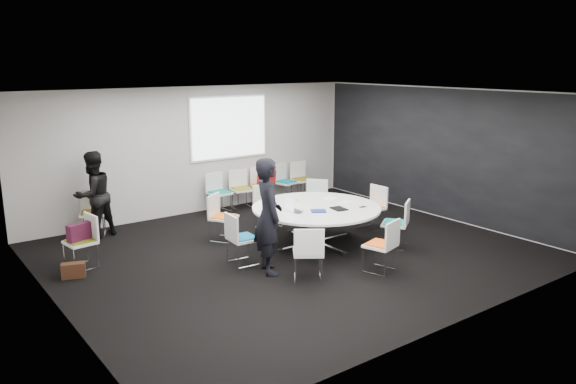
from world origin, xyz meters
TOP-DOWN VIEW (x-y plane):
  - room_shell at (0.09, 0.00)m, footprint 8.08×7.08m
  - conference_table at (0.60, 0.08)m, footprint 2.35×2.35m
  - projection_screen at (0.80, 3.46)m, footprint 1.90×0.03m
  - chair_ring_a at (2.13, 0.17)m, footprint 0.46×0.47m
  - chair_ring_b at (1.56, 1.28)m, footprint 0.64×0.64m
  - chair_ring_c at (0.51, 1.50)m, footprint 0.54×0.53m
  - chair_ring_d at (-0.64, 1.34)m, footprint 0.63×0.63m
  - chair_ring_e at (-1.03, 0.02)m, footprint 0.48×0.49m
  - chair_ring_f at (-0.58, -1.18)m, footprint 0.63×0.63m
  - chair_ring_g at (0.58, -1.61)m, footprint 0.57×0.56m
  - chair_ring_h at (1.68, -0.90)m, footprint 0.63×0.63m
  - chair_back_a at (0.31, 3.15)m, footprint 0.51×0.50m
  - chair_back_b at (0.91, 3.16)m, footprint 0.51×0.50m
  - chair_back_c at (1.47, 3.16)m, footprint 0.59×0.58m
  - chair_back_d at (2.18, 3.17)m, footprint 0.54×0.53m
  - chair_back_e at (2.69, 3.17)m, footprint 0.48×0.46m
  - chair_spare_left at (-3.25, 1.44)m, footprint 0.50×0.52m
  - chair_person_back at (-2.53, 3.12)m, footprint 0.59×0.59m
  - person_main at (-0.89, -0.54)m, footprint 0.64×0.79m
  - person_back at (-2.53, 2.95)m, footprint 0.99×0.88m
  - laptop at (0.13, 0.02)m, footprint 0.24×0.35m
  - laptop_lid at (-0.00, 0.08)m, footprint 0.07×0.30m
  - notebook_black at (0.81, -0.31)m, footprint 0.26×0.33m
  - tablet_folio at (0.41, -0.22)m, footprint 0.33×0.31m
  - papers_right at (1.21, 0.41)m, footprint 0.36×0.31m
  - papers_front at (1.27, -0.01)m, footprint 0.35×0.30m
  - cup at (0.51, 0.52)m, footprint 0.08×0.08m
  - phone at (1.27, -0.46)m, footprint 0.15×0.09m
  - maroon_bag at (-3.26, 1.44)m, footprint 0.42×0.26m
  - brown_bag at (-3.50, 1.08)m, footprint 0.39×0.27m
  - red_jacket at (1.46, 2.94)m, footprint 0.46×0.23m

SIDE VIEW (x-z plane):
  - brown_bag at x=-3.50m, z-range 0.00..0.24m
  - chair_ring_a at x=2.13m, z-range -0.16..0.72m
  - chair_ring_b at x=1.56m, z-range -0.16..0.72m
  - chair_ring_c at x=0.51m, z-range -0.16..0.72m
  - chair_ring_d at x=-0.64m, z-range -0.16..0.72m
  - chair_ring_e at x=-1.03m, z-range -0.16..0.72m
  - chair_ring_f at x=-0.58m, z-range -0.16..0.72m
  - chair_ring_g at x=0.58m, z-range -0.16..0.72m
  - chair_ring_h at x=1.68m, z-range -0.16..0.72m
  - chair_back_a at x=0.31m, z-range -0.16..0.72m
  - chair_back_b at x=0.91m, z-range -0.16..0.72m
  - chair_back_c at x=1.47m, z-range -0.16..0.72m
  - chair_back_d at x=2.18m, z-range -0.16..0.72m
  - chair_back_e at x=2.69m, z-range -0.16..0.72m
  - chair_spare_left at x=-3.25m, z-range -0.16..0.72m
  - chair_person_back at x=-2.53m, z-range -0.16..0.72m
  - conference_table at x=0.60m, z-range 0.19..0.92m
  - maroon_bag at x=-3.26m, z-range 0.48..0.76m
  - red_jacket at x=1.46m, z-range 0.52..0.88m
  - papers_right at x=1.21m, z-range 0.73..0.73m
  - papers_front at x=1.27m, z-range 0.73..0.73m
  - phone at x=1.27m, z-range 0.73..0.74m
  - notebook_black at x=0.81m, z-range 0.73..0.75m
  - tablet_folio at x=0.41m, z-range 0.73..0.76m
  - laptop at x=0.13m, z-range 0.73..0.76m
  - cup at x=0.51m, z-range 0.73..0.82m
  - person_back at x=-2.53m, z-range 0.00..1.68m
  - laptop_lid at x=0.00m, z-range 0.75..0.97m
  - person_main at x=-0.89m, z-range 0.00..1.87m
  - room_shell at x=0.09m, z-range -0.04..2.84m
  - projection_screen at x=0.80m, z-range 1.17..2.53m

